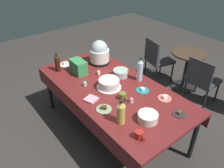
# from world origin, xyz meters

# --- Properties ---
(ground) EXTENTS (9.00, 9.00, 0.00)m
(ground) POSITION_xyz_m (0.00, 0.00, 0.00)
(ground) COLOR #383330
(potluck_table) EXTENTS (2.20, 1.10, 0.75)m
(potluck_table) POSITION_xyz_m (0.00, 0.00, 0.69)
(potluck_table) COLOR maroon
(potluck_table) RESTS_ON ground
(frosted_layer_cake) EXTENTS (0.32, 0.32, 0.12)m
(frosted_layer_cake) POSITION_xyz_m (-0.02, -0.04, 0.81)
(frosted_layer_cake) COLOR silver
(frosted_layer_cake) RESTS_ON potluck_table
(slow_cooker) EXTENTS (0.31, 0.31, 0.37)m
(slow_cooker) POSITION_xyz_m (-0.66, 0.28, 0.92)
(slow_cooker) COLOR black
(slow_cooker) RESTS_ON potluck_table
(glass_salad_bowl) EXTENTS (0.22, 0.22, 0.09)m
(glass_salad_bowl) POSITION_xyz_m (-0.16, 0.28, 0.80)
(glass_salad_bowl) COLOR #B2C6BC
(glass_salad_bowl) RESTS_ON potluck_table
(ceramic_snack_bowl) EXTENTS (0.22, 0.22, 0.09)m
(ceramic_snack_bowl) POSITION_xyz_m (0.73, -0.10, 0.80)
(ceramic_snack_bowl) COLOR silver
(ceramic_snack_bowl) RESTS_ON potluck_table
(dessert_plate_sage) EXTENTS (0.18, 0.18, 0.05)m
(dessert_plate_sage) POSITION_xyz_m (0.30, -0.35, 0.76)
(dessert_plate_sage) COLOR #8CA87F
(dessert_plate_sage) RESTS_ON potluck_table
(dessert_plate_white) EXTENTS (0.18, 0.18, 0.05)m
(dessert_plate_white) POSITION_xyz_m (-0.94, -0.18, 0.76)
(dessert_plate_white) COLOR white
(dessert_plate_white) RESTS_ON potluck_table
(dessert_plate_teal) EXTENTS (0.17, 0.17, 0.04)m
(dessert_plate_teal) POSITION_xyz_m (0.30, 0.26, 0.76)
(dessert_plate_teal) COLOR teal
(dessert_plate_teal) RESTS_ON potluck_table
(dessert_plate_coral) EXTENTS (0.17, 0.17, 0.05)m
(dessert_plate_coral) POSITION_xyz_m (0.59, 0.35, 0.76)
(dessert_plate_coral) COLOR #E07266
(dessert_plate_coral) RESTS_ON potluck_table
(dessert_plate_charcoal) EXTENTS (0.15, 0.15, 0.04)m
(dessert_plate_charcoal) POSITION_xyz_m (0.88, 0.25, 0.76)
(dessert_plate_charcoal) COLOR #2D2D33
(dessert_plate_charcoal) RESTS_ON potluck_table
(cupcake_mint) EXTENTS (0.05, 0.05, 0.07)m
(cupcake_mint) POSITION_xyz_m (-0.37, 0.05, 0.78)
(cupcake_mint) COLOR beige
(cupcake_mint) RESTS_ON potluck_table
(cupcake_cocoa) EXTENTS (0.05, 0.05, 0.07)m
(cupcake_cocoa) POSITION_xyz_m (0.39, -0.02, 0.78)
(cupcake_cocoa) COLOR beige
(cupcake_cocoa) RESTS_ON potluck_table
(cupcake_berry) EXTENTS (0.05, 0.05, 0.07)m
(cupcake_berry) POSITION_xyz_m (-0.25, -0.26, 0.78)
(cupcake_berry) COLOR beige
(cupcake_berry) RESTS_ON potluck_table
(soda_bottle_cola) EXTENTS (0.07, 0.07, 0.28)m
(soda_bottle_cola) POSITION_xyz_m (-0.83, -0.35, 0.88)
(soda_bottle_cola) COLOR #33190F
(soda_bottle_cola) RESTS_ON potluck_table
(soda_bottle_ginger_ale) EXTENTS (0.09, 0.09, 0.29)m
(soda_bottle_ginger_ale) POSITION_xyz_m (0.58, -0.34, 0.88)
(soda_bottle_ginger_ale) COLOR gold
(soda_bottle_ginger_ale) RESTS_ON potluck_table
(soda_bottle_water) EXTENTS (0.08, 0.08, 0.34)m
(soda_bottle_water) POSITION_xyz_m (0.09, 0.41, 0.91)
(soda_bottle_water) COLOR silver
(soda_bottle_water) RESTS_ON potluck_table
(coffee_mug_red) EXTENTS (0.12, 0.08, 0.08)m
(coffee_mug_red) POSITION_xyz_m (0.86, -0.34, 0.79)
(coffee_mug_red) COLOR #B2231E
(coffee_mug_red) RESTS_ON potluck_table
(coffee_mug_olive) EXTENTS (0.13, 0.09, 0.08)m
(coffee_mug_olive) POSITION_xyz_m (0.28, -0.06, 0.79)
(coffee_mug_olive) COLOR olive
(coffee_mug_olive) RESTS_ON potluck_table
(soda_carton) EXTENTS (0.26, 0.16, 0.20)m
(soda_carton) POSITION_xyz_m (-0.59, -0.15, 0.85)
(soda_carton) COLOR #338C4C
(soda_carton) RESTS_ON potluck_table
(paper_napkin_stack) EXTENTS (0.18, 0.18, 0.02)m
(paper_napkin_stack) POSITION_xyz_m (0.06, -0.37, 0.76)
(paper_napkin_stack) COLOR pink
(paper_napkin_stack) RESTS_ON potluck_table
(maroon_chair_left) EXTENTS (0.54, 0.54, 0.85)m
(maroon_chair_left) POSITION_xyz_m (-0.57, 1.54, 0.49)
(maroon_chair_left) COLOR #333338
(maroon_chair_left) RESTS_ON ground
(maroon_chair_right) EXTENTS (0.46, 0.46, 0.85)m
(maroon_chair_right) POSITION_xyz_m (0.40, 1.54, 0.49)
(maroon_chair_right) COLOR #333338
(maroon_chair_right) RESTS_ON ground
(round_cafe_table) EXTENTS (0.60, 0.60, 0.72)m
(round_cafe_table) POSITION_xyz_m (-0.05, 1.76, 0.50)
(round_cafe_table) COLOR #473323
(round_cafe_table) RESTS_ON ground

